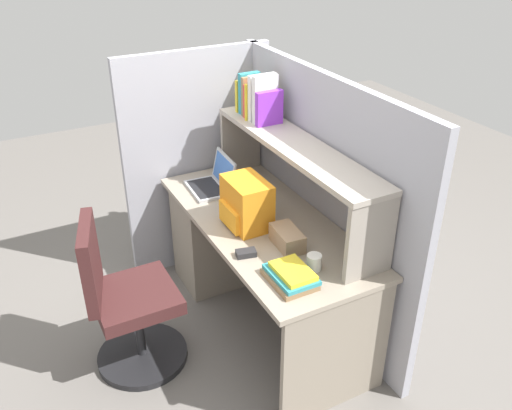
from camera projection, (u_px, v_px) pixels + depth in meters
ground_plane at (263, 318)px, 3.51m from camera, size 8.00×8.00×0.00m
desk at (235, 237)px, 3.61m from camera, size 1.60×0.70×0.73m
cubicle_partition_rear at (319, 200)px, 3.28m from camera, size 1.84×0.05×1.55m
cubicle_partition_left at (199, 162)px, 3.77m from camera, size 0.05×1.06×1.55m
overhead_hutch at (295, 159)px, 3.06m from camera, size 1.44×0.28×0.45m
reference_books_on_shelf at (258, 99)px, 3.30m from camera, size 0.32×0.19×0.29m
laptop at (213, 182)px, 3.48m from camera, size 0.32×0.27×0.22m
backpack at (246, 204)px, 3.06m from camera, size 0.30×0.22×0.28m
computer_mouse at (246, 253)px, 2.84m from camera, size 0.08×0.11×0.03m
paper_cup at (314, 262)px, 2.72m from camera, size 0.08×0.08×0.08m
tissue_box at (287, 238)px, 2.90m from camera, size 0.23×0.14×0.10m
snack_canister at (242, 195)px, 3.33m from camera, size 0.10×0.10×0.11m
desk_book_stack at (291, 276)px, 2.64m from camera, size 0.26×0.20×0.07m
office_chair at (126, 306)px, 3.00m from camera, size 0.52×0.54×0.93m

